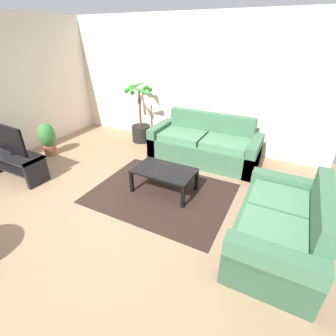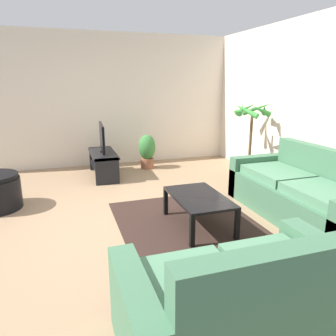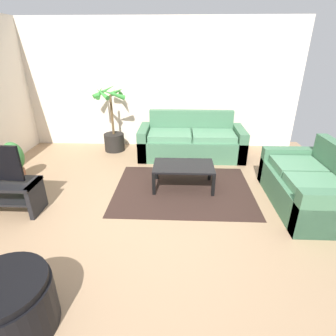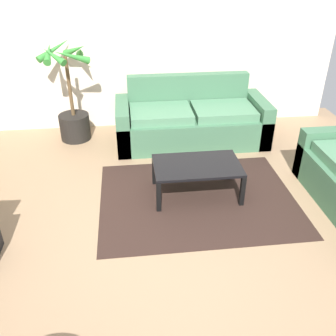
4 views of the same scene
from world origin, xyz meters
name	(u,v)px [view 4 (image 4 of 4)]	position (x,y,z in m)	size (l,w,h in m)	color
ground_plane	(162,250)	(0.00, 0.00, 0.00)	(6.60, 6.60, 0.00)	#937556
wall_back	(140,38)	(0.00, 3.00, 1.35)	(6.00, 0.06, 2.70)	beige
couch_main	(191,121)	(0.67, 2.28, 0.30)	(2.14, 0.90, 0.90)	#3F6B4C
coffee_table	(197,168)	(0.49, 0.89, 0.34)	(0.97, 0.60, 0.39)	black
area_rug	(197,198)	(0.49, 0.79, 0.00)	(2.20, 1.70, 0.01)	black
potted_palm	(72,108)	(-1.03, 2.55, 0.48)	(0.77, 0.80, 1.41)	black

